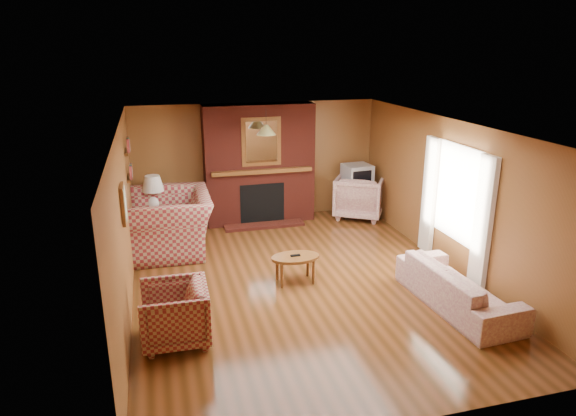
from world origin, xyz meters
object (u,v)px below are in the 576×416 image
object	(u,v)px
floral_sofa	(458,287)
side_table	(156,225)
fireplace	(259,165)
coffee_table	(295,260)
crt_tv	(357,176)
plaid_armchair	(174,314)
plaid_loveseat	(170,222)
floral_armchair	(360,196)
table_lamp	(153,191)
tv_stand	(356,202)

from	to	relation	value
floral_sofa	side_table	xyz separation A→B (m)	(-4.00, 3.75, -0.02)
fireplace	coffee_table	bearing A→B (deg)	-91.49
fireplace	crt_tv	distance (m)	2.08
plaid_armchair	crt_tv	distance (m)	5.67
plaid_loveseat	coffee_table	size ratio (longest dim) A/B	2.15
plaid_loveseat	floral_armchair	bearing A→B (deg)	103.25
fireplace	plaid_loveseat	xyz separation A→B (m)	(-1.85, -1.16, -0.66)
side_table	plaid_armchair	bearing A→B (deg)	-87.65
table_lamp	floral_sofa	bearing A→B (deg)	-43.18
plaid_loveseat	coffee_table	world-z (taller)	plaid_loveseat
table_lamp	plaid_loveseat	bearing A→B (deg)	-68.28
floral_armchair	floral_sofa	bearing A→B (deg)	119.14
coffee_table	tv_stand	size ratio (longest dim) A/B	1.21
side_table	floral_armchair	bearing A→B (deg)	3.44
fireplace	table_lamp	xyz separation A→B (m)	(-2.10, -0.53, -0.25)
plaid_loveseat	crt_tv	xyz separation A→B (m)	(3.90, 0.97, 0.34)
plaid_loveseat	plaid_armchair	bearing A→B (deg)	-1.23
table_lamp	fireplace	bearing A→B (deg)	14.29
plaid_loveseat	plaid_armchair	xyz separation A→B (m)	(-0.10, -3.02, -0.15)
floral_sofa	tv_stand	distance (m)	4.11
floral_armchair	table_lamp	distance (m)	4.22
floral_armchair	tv_stand	xyz separation A→B (m)	(-0.04, 0.10, -0.14)
fireplace	floral_armchair	distance (m)	2.23
side_table	crt_tv	world-z (taller)	crt_tv
plaid_armchair	side_table	bearing A→B (deg)	-176.36
fireplace	table_lamp	distance (m)	2.18
coffee_table	fireplace	bearing A→B (deg)	88.51
fireplace	tv_stand	distance (m)	2.24
plaid_armchair	coffee_table	world-z (taller)	plaid_armchair
plaid_armchair	fireplace	bearing A→B (deg)	156.30
fireplace	tv_stand	bearing A→B (deg)	-5.15
plaid_armchair	crt_tv	bearing A→B (deg)	136.24
crt_tv	table_lamp	bearing A→B (deg)	-175.26
tv_stand	plaid_armchair	bearing A→B (deg)	-129.42
fireplace	crt_tv	world-z (taller)	fireplace
plaid_loveseat	crt_tv	bearing A→B (deg)	104.66
coffee_table	side_table	size ratio (longest dim) A/B	1.33
floral_sofa	crt_tv	distance (m)	4.14
floral_armchair	table_lamp	world-z (taller)	table_lamp
table_lamp	crt_tv	size ratio (longest dim) A/B	1.14
plaid_loveseat	floral_sofa	size ratio (longest dim) A/B	0.79
floral_armchair	crt_tv	world-z (taller)	crt_tv
floral_sofa	coffee_table	world-z (taller)	floral_sofa
floral_armchair	fireplace	bearing A→B (deg)	24.10
plaid_armchair	floral_sofa	distance (m)	3.85
floral_sofa	coffee_table	xyz separation A→B (m)	(-1.98, 1.32, 0.07)
floral_sofa	tv_stand	xyz separation A→B (m)	(0.15, 4.10, 0.01)
plaid_armchair	tv_stand	world-z (taller)	plaid_armchair
side_table	tv_stand	bearing A→B (deg)	4.82
fireplace	floral_armchair	size ratio (longest dim) A/B	2.43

